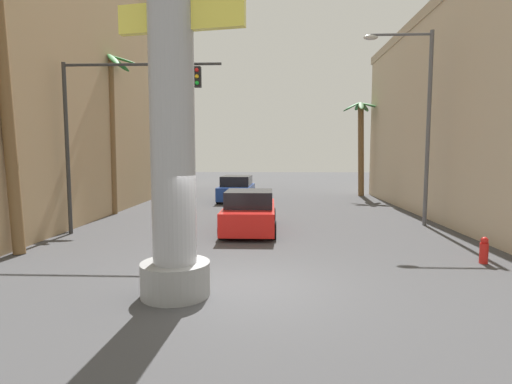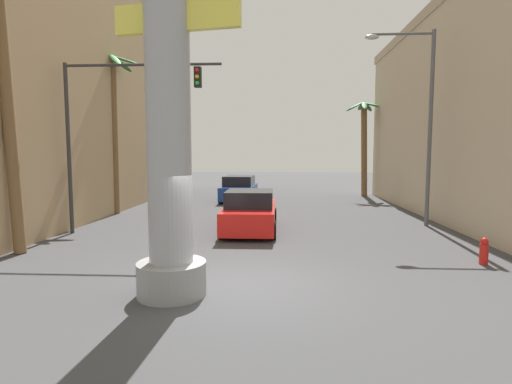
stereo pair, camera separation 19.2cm
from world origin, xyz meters
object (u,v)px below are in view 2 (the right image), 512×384
(fire_hydrant, at_px, (484,251))
(palm_tree_far_right, at_px, (364,138))
(car_far, at_px, (239,189))
(palm_tree_near_left, at_px, (1,56))
(traffic_light_mast, at_px, (114,114))
(street_lamp, at_px, (420,110))
(car_lead, at_px, (250,212))
(pedestrian_far_left, at_px, (164,188))
(neon_sign_pole, at_px, (168,66))
(palm_tree_mid_left, at_px, (113,111))

(fire_hydrant, bearing_deg, palm_tree_far_right, 88.52)
(car_far, distance_m, palm_tree_near_left, 15.34)
(traffic_light_mast, bearing_deg, palm_tree_far_right, 49.80)
(palm_tree_near_left, bearing_deg, traffic_light_mast, 55.53)
(street_lamp, distance_m, fire_hydrant, 7.23)
(car_lead, distance_m, pedestrian_far_left, 9.10)
(traffic_light_mast, height_order, car_far, traffic_light_mast)
(pedestrian_far_left, distance_m, fire_hydrant, 16.74)
(car_far, relative_size, fire_hydrant, 6.06)
(traffic_light_mast, relative_size, pedestrian_far_left, 3.59)
(street_lamp, relative_size, palm_tree_far_right, 1.20)
(street_lamp, relative_size, traffic_light_mast, 1.26)
(neon_sign_pole, bearing_deg, traffic_light_mast, 120.75)
(car_lead, relative_size, palm_tree_near_left, 0.51)
(neon_sign_pole, distance_m, palm_tree_mid_left, 12.51)
(street_lamp, distance_m, car_far, 12.17)
(car_lead, relative_size, fire_hydrant, 6.56)
(neon_sign_pole, height_order, palm_tree_mid_left, neon_sign_pole)
(car_lead, distance_m, fire_hydrant, 7.87)
(car_far, relative_size, palm_tree_mid_left, 0.57)
(palm_tree_far_right, relative_size, pedestrian_far_left, 3.80)
(street_lamp, height_order, car_lead, street_lamp)
(car_far, relative_size, palm_tree_near_left, 0.47)
(car_lead, xyz_separation_m, palm_tree_mid_left, (-6.90, 3.98, 4.26))
(street_lamp, bearing_deg, traffic_light_mast, -168.61)
(street_lamp, xyz_separation_m, traffic_light_mast, (-11.54, -2.33, -0.32))
(car_lead, bearing_deg, palm_tree_near_left, -150.64)
(neon_sign_pole, xyz_separation_m, fire_hydrant, (7.66, 2.74, -4.30))
(palm_tree_far_right, xyz_separation_m, palm_tree_mid_left, (-13.88, -9.06, 0.97))
(car_far, relative_size, palm_tree_far_right, 0.67)
(car_lead, distance_m, car_far, 9.70)
(traffic_light_mast, height_order, pedestrian_far_left, traffic_light_mast)
(traffic_light_mast, bearing_deg, palm_tree_mid_left, 113.01)
(car_far, distance_m, palm_tree_far_right, 9.60)
(street_lamp, bearing_deg, car_lead, -168.18)
(traffic_light_mast, height_order, palm_tree_far_right, palm_tree_far_right)
(pedestrian_far_left, bearing_deg, traffic_light_mast, -85.53)
(neon_sign_pole, distance_m, palm_tree_near_left, 6.65)
(neon_sign_pole, distance_m, car_far, 17.17)
(neon_sign_pole, relative_size, car_far, 2.46)
(car_lead, relative_size, car_far, 1.08)
(pedestrian_far_left, bearing_deg, street_lamp, -25.74)
(street_lamp, distance_m, palm_tree_near_left, 14.56)
(neon_sign_pole, height_order, car_lead, neon_sign_pole)
(palm_tree_near_left, xyz_separation_m, fire_hydrant, (13.35, -0.54, -5.36))
(traffic_light_mast, relative_size, palm_tree_mid_left, 0.80)
(palm_tree_mid_left, height_order, fire_hydrant, palm_tree_mid_left)
(palm_tree_far_right, height_order, pedestrian_far_left, palm_tree_far_right)
(car_lead, bearing_deg, palm_tree_far_right, 61.85)
(palm_tree_near_left, height_order, palm_tree_far_right, palm_tree_near_left)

